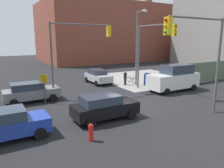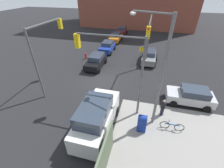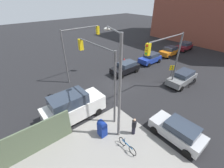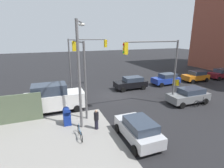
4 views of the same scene
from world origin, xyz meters
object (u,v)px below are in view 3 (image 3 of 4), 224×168
(mailbox_blue, at_px, (102,128))
(pedestrian_crossing, at_px, (134,126))
(coupe_black, at_px, (126,68))
(hatchback_silver, at_px, (178,131))
(van_white_delivery, at_px, (73,107))
(bicycle_at_crosswalk, at_px, (192,83))
(traffic_signal_ne_corner, at_px, (100,67))
(traffic_signal_nw_corner, at_px, (167,55))
(fire_hydrant, at_px, (124,61))
(sedan_gray, at_px, (182,78))
(bicycle_leaning_on_fence, at_px, (127,146))
(coupe_orange, at_px, (169,51))
(traffic_signal_se_corner, at_px, (79,44))
(hatchback_maroon, at_px, (184,46))
(hatchback_blue, at_px, (150,58))
(street_lamp_corner, at_px, (118,82))

(mailbox_blue, relative_size, pedestrian_crossing, 0.90)
(coupe_black, distance_m, pedestrian_crossing, 10.96)
(pedestrian_crossing, bearing_deg, mailbox_blue, 29.97)
(hatchback_silver, relative_size, van_white_delivery, 0.74)
(mailbox_blue, xyz_separation_m, bicycle_at_crosswalk, (-13.00, 1.00, -0.42))
(mailbox_blue, bearing_deg, coupe_black, -143.38)
(traffic_signal_ne_corner, height_order, coupe_black, traffic_signal_ne_corner)
(traffic_signal_nw_corner, bearing_deg, fire_hydrant, -107.41)
(sedan_gray, relative_size, bicycle_leaning_on_fence, 2.53)
(traffic_signal_nw_corner, bearing_deg, sedan_gray, 174.90)
(sedan_gray, bearing_deg, pedestrian_crossing, 8.87)
(traffic_signal_nw_corner, distance_m, hatchback_silver, 7.25)
(van_white_delivery, bearing_deg, coupe_orange, -170.28)
(coupe_black, distance_m, bicycle_leaning_on_fence, 12.42)
(fire_hydrant, distance_m, van_white_delivery, 13.42)
(traffic_signal_se_corner, bearing_deg, van_white_delivery, 54.81)
(traffic_signal_ne_corner, xyz_separation_m, coupe_orange, (-18.62, -4.38, -3.77))
(traffic_signal_se_corner, relative_size, traffic_signal_ne_corner, 1.00)
(mailbox_blue, bearing_deg, sedan_gray, -179.36)
(bicycle_leaning_on_fence, bearing_deg, hatchback_maroon, -160.42)
(hatchback_blue, bearing_deg, traffic_signal_nw_corner, 45.10)
(van_white_delivery, bearing_deg, hatchback_silver, 124.88)
(mailbox_blue, xyz_separation_m, pedestrian_crossing, (-2.00, 1.50, 0.06))
(fire_hydrant, xyz_separation_m, van_white_delivery, (11.98, 6.00, 0.79))
(street_lamp_corner, relative_size, hatchback_maroon, 2.09)
(bicycle_leaning_on_fence, bearing_deg, sedan_gray, -168.90)
(sedan_gray, height_order, van_white_delivery, van_white_delivery)
(hatchback_maroon, distance_m, van_white_delivery, 26.45)
(mailbox_blue, bearing_deg, fire_hydrant, -140.60)
(sedan_gray, relative_size, van_white_delivery, 0.82)
(mailbox_blue, relative_size, hatchback_silver, 0.36)
(hatchback_maroon, height_order, van_white_delivery, van_white_delivery)
(bicycle_at_crosswalk, bearing_deg, traffic_signal_ne_corner, -16.91)
(pedestrian_crossing, distance_m, bicycle_leaning_on_fence, 1.63)
(sedan_gray, xyz_separation_m, bicycle_leaning_on_fence, (11.91, 2.34, -0.50))
(traffic_signal_ne_corner, height_order, sedan_gray, traffic_signal_ne_corner)
(sedan_gray, relative_size, hatchback_silver, 1.11)
(hatchback_blue, bearing_deg, traffic_signal_ne_corner, 18.67)
(fire_hydrant, xyz_separation_m, coupe_orange, (-9.12, 2.39, 0.36))
(traffic_signal_se_corner, distance_m, coupe_orange, 17.29)
(hatchback_blue, xyz_separation_m, coupe_black, (5.67, 0.07, 0.00))
(sedan_gray, xyz_separation_m, pedestrian_crossing, (10.51, 1.64, -0.03))
(hatchback_maroon, bearing_deg, sedan_gray, 26.68)
(fire_hydrant, height_order, pedestrian_crossing, pedestrian_crossing)
(coupe_black, bearing_deg, bicycle_leaning_on_fence, 46.46)
(street_lamp_corner, xyz_separation_m, coupe_black, (-8.03, -7.25, -3.86))
(hatchback_silver, distance_m, bicycle_at_crosswalk, 9.29)
(pedestrian_crossing, bearing_deg, coupe_black, -63.90)
(traffic_signal_nw_corner, xyz_separation_m, van_white_delivery, (9.25, -2.70, -3.37))
(hatchback_silver, height_order, coupe_black, same)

